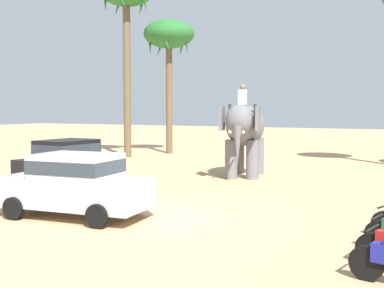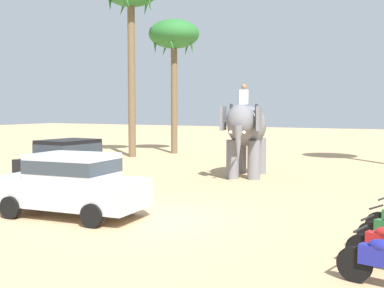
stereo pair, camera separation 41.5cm
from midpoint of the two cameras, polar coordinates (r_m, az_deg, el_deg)
name	(u,v)px [view 2 (the right image)]	position (r m, az deg, el deg)	size (l,w,h in m)	color
ground_plane	(143,217)	(13.53, -4.82, -8.30)	(120.00, 120.00, 0.00)	tan
car_sedan_foreground	(71,182)	(13.67, -12.86, -4.30)	(4.23, 2.13, 1.70)	#B7BABF
car_parked_far_side	(70,159)	(19.67, -13.27, -1.74)	(2.08, 4.20, 1.70)	black
elephant_with_mahout	(246,130)	(21.06, 6.79, 1.62)	(2.26, 4.01, 3.88)	slate
palm_tree_near_hut	(174,38)	(32.04, -1.70, 12.05)	(3.20, 3.20, 8.46)	brown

